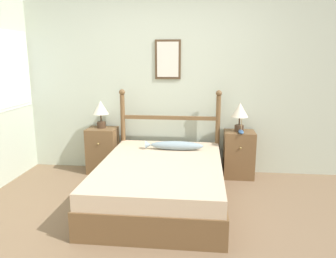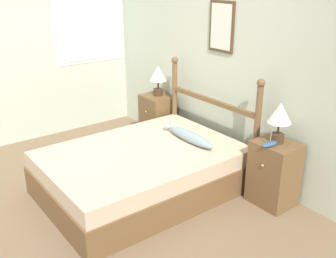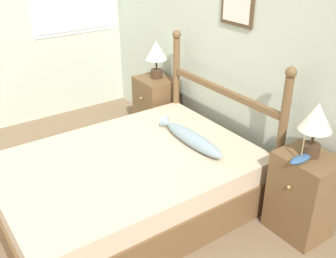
% 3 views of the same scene
% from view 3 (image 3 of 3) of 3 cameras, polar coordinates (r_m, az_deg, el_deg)
% --- Properties ---
extents(ground_plane, '(16.00, 16.00, 0.00)m').
position_cam_3_polar(ground_plane, '(3.14, -15.23, -14.71)').
color(ground_plane, '#7A6047').
extents(wall_back, '(6.40, 0.08, 2.55)m').
position_cam_3_polar(wall_back, '(3.39, 10.80, 13.48)').
color(wall_back, beige).
rests_on(wall_back, ground_plane).
extents(bed, '(1.41, 1.97, 0.47)m').
position_cam_3_polar(bed, '(3.18, -5.71, -7.86)').
color(bed, brown).
rests_on(bed, ground_plane).
extents(headboard, '(1.43, 0.08, 1.20)m').
position_cam_3_polar(headboard, '(3.46, 7.76, 3.39)').
color(headboard, brown).
rests_on(headboard, ground_plane).
extents(nightstand_left, '(0.41, 0.37, 0.65)m').
position_cam_3_polar(nightstand_left, '(4.27, -1.78, 3.26)').
color(nightstand_left, brown).
rests_on(nightstand_left, ground_plane).
extents(nightstand_right, '(0.41, 0.37, 0.65)m').
position_cam_3_polar(nightstand_right, '(3.05, 18.98, -9.02)').
color(nightstand_right, brown).
rests_on(nightstand_right, ground_plane).
extents(table_lamp_left, '(0.22, 0.22, 0.39)m').
position_cam_3_polar(table_lamp_left, '(4.09, -1.72, 10.95)').
color(table_lamp_left, '#422D1E').
rests_on(table_lamp_left, nightstand_left).
extents(table_lamp_right, '(0.22, 0.22, 0.39)m').
position_cam_3_polar(table_lamp_right, '(2.77, 20.69, 1.10)').
color(table_lamp_right, '#422D1E').
rests_on(table_lamp_right, nightstand_right).
extents(model_boat, '(0.07, 0.20, 0.20)m').
position_cam_3_polar(model_boat, '(2.79, 18.70, -4.09)').
color(model_boat, '#335684').
rests_on(model_boat, nightstand_right).
extents(fish_pillow, '(0.75, 0.13, 0.12)m').
position_cam_3_polar(fish_pillow, '(3.21, 3.42, -1.36)').
color(fish_pillow, '#8499A3').
rests_on(fish_pillow, bed).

